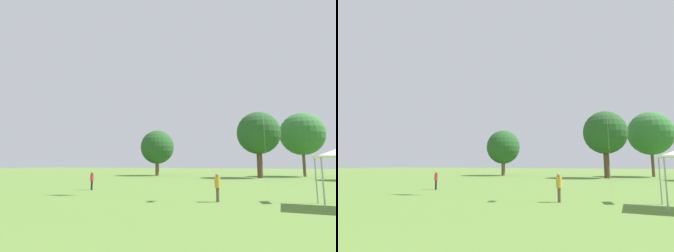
# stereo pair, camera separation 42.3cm
# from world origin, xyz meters

# --- Properties ---
(person_standing_2) EXTENTS (0.48, 0.48, 1.68)m
(person_standing_2) POSITION_xyz_m (1.08, 14.30, 1.00)
(person_standing_2) COLOR brown
(person_standing_2) RESTS_ON ground
(person_standing_3) EXTENTS (0.42, 0.42, 1.61)m
(person_standing_3) POSITION_xyz_m (-10.53, 17.62, 0.97)
(person_standing_3) COLOR black
(person_standing_3) RESTS_ON ground
(distant_tree_0) EXTENTS (7.05, 7.05, 10.94)m
(distant_tree_0) POSITION_xyz_m (2.34, 44.34, 7.36)
(distant_tree_0) COLOR brown
(distant_tree_0) RESTS_ON ground
(distant_tree_1) EXTENTS (6.71, 6.71, 9.03)m
(distant_tree_1) POSITION_xyz_m (-17.14, 46.74, 5.65)
(distant_tree_1) COLOR brown
(distant_tree_1) RESTS_ON ground
(distant_tree_2) EXTENTS (7.89, 7.89, 11.79)m
(distant_tree_2) POSITION_xyz_m (9.71, 52.60, 7.82)
(distant_tree_2) COLOR brown
(distant_tree_2) RESTS_ON ground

